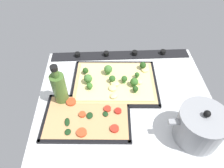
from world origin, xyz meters
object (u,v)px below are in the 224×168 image
broccoli_pizza (115,81)px  veggie_pizza_back (88,117)px  baking_tray_front (115,83)px  cooking_pot (200,126)px  baking_tray_back (87,118)px  oil_bottle (59,88)px

broccoli_pizza → veggie_pizza_back: size_ratio=1.13×
baking_tray_front → veggie_pizza_back: 22.55cm
baking_tray_front → veggie_pizza_back: veggie_pizza_back is taller
veggie_pizza_back → cooking_pot: bearing=166.8°
baking_tray_front → baking_tray_back: same height
broccoli_pizza → oil_bottle: (23.15, 9.57, 6.45)cm
baking_tray_back → cooking_pot: bearing=166.7°
veggie_pizza_back → cooking_pot: (-41.01, 9.62, 5.55)cm
baking_tray_back → baking_tray_front: bearing=-122.8°
broccoli_pizza → baking_tray_back: 22.65cm
cooking_pot → broccoli_pizza: bearing=-44.7°
baking_tray_back → veggie_pizza_back: veggie_pizza_back is taller
baking_tray_front → cooking_pot: bearing=135.3°
broccoli_pizza → oil_bottle: bearing=22.5°
veggie_pizza_back → cooking_pot: 42.48cm
broccoli_pizza → veggie_pizza_back: broccoli_pizza is taller
baking_tray_front → oil_bottle: oil_bottle is taller
cooking_pot → oil_bottle: bearing=-20.2°
broccoli_pizza → baking_tray_back: broccoli_pizza is taller
baking_tray_back → oil_bottle: 16.53cm
baking_tray_back → oil_bottle: bearing=-40.8°
baking_tray_back → veggie_pizza_back: size_ratio=1.07×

